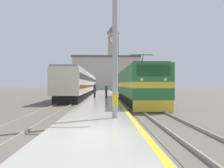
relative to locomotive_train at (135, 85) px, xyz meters
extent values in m
plane|color=#60564C|center=(-3.64, 13.79, -1.87)|extent=(200.00, 200.00, 0.00)
cube|color=#ADA89E|center=(-3.64, 8.79, -1.73)|extent=(3.71, 140.00, 0.27)
cube|color=yellow|center=(-1.94, 8.79, -1.60)|extent=(0.20, 140.00, 0.00)
cube|color=#60564C|center=(0.00, 8.79, -1.86)|extent=(2.83, 140.00, 0.02)
cube|color=gray|center=(-0.72, 8.79, -1.78)|extent=(0.07, 140.00, 0.14)
cube|color=gray|center=(0.72, 8.79, -1.78)|extent=(0.07, 140.00, 0.14)
cube|color=#60564C|center=(-7.13, 8.79, -1.86)|extent=(2.84, 140.00, 0.02)
cube|color=gray|center=(-7.84, 8.79, -1.78)|extent=(0.07, 140.00, 0.14)
cube|color=gray|center=(-6.41, 8.79, -1.78)|extent=(0.07, 140.00, 0.14)
cube|color=black|center=(0.00, 0.04, -1.42)|extent=(2.46, 17.12, 0.90)
cube|color=#286B38|center=(0.00, 0.04, 0.32)|extent=(2.90, 18.61, 2.57)
cube|color=gold|center=(0.00, 0.04, 0.06)|extent=(2.92, 18.63, 0.44)
cube|color=gold|center=(0.00, -9.11, -1.38)|extent=(2.76, 0.30, 0.81)
cube|color=black|center=(0.00, -9.20, 1.05)|extent=(2.32, 0.12, 0.80)
sphere|color=white|center=(-0.80, -9.24, 0.45)|extent=(0.20, 0.20, 0.20)
sphere|color=white|center=(0.80, -9.24, 0.45)|extent=(0.20, 0.20, 0.20)
cube|color=#4C4C51|center=(0.00, 0.04, 1.66)|extent=(2.61, 17.68, 0.12)
cylinder|color=#333333|center=(0.00, -4.96, 2.22)|extent=(0.06, 0.63, 1.03)
cylinder|color=#333333|center=(0.00, -4.26, 2.22)|extent=(0.06, 0.63, 1.03)
cube|color=#262626|center=(0.00, -4.61, 2.72)|extent=(2.03, 0.08, 0.06)
cube|color=black|center=(-7.13, 13.82, -1.42)|extent=(2.46, 33.56, 0.90)
cube|color=beige|center=(-7.13, 13.82, 0.40)|extent=(2.90, 34.96, 2.74)
cube|color=black|center=(-7.13, 13.82, 0.95)|extent=(2.92, 34.26, 0.64)
cube|color=maroon|center=(-7.13, 13.82, -0.15)|extent=(2.92, 34.26, 0.36)
cube|color=gray|center=(-7.13, 13.82, 1.87)|extent=(2.67, 34.96, 0.20)
cylinder|color=#9E9EA3|center=(-2.76, -12.76, 2.41)|extent=(0.28, 0.28, 8.02)
cylinder|color=yellow|center=(-2.76, -12.76, -0.70)|extent=(0.30, 0.30, 0.60)
cylinder|color=#23232D|center=(-4.64, 4.66, -1.16)|extent=(0.26, 0.26, 0.88)
cylinder|color=navy|center=(-4.64, 4.66, -0.35)|extent=(0.34, 0.34, 0.74)
sphere|color=tan|center=(-4.64, 4.66, 0.14)|extent=(0.24, 0.24, 0.24)
cylinder|color=#23232D|center=(-3.13, 4.27, -1.19)|extent=(0.26, 0.26, 0.82)
cylinder|color=#234C33|center=(-3.13, 4.27, -0.44)|extent=(0.34, 0.34, 0.68)
sphere|color=tan|center=(-3.13, 4.27, 0.02)|extent=(0.22, 0.22, 0.22)
cube|color=#ADA393|center=(-0.06, 62.43, 9.23)|extent=(4.12, 4.12, 22.20)
cylinder|color=black|center=(-0.06, 60.35, 17.45)|extent=(3.18, 0.06, 3.18)
cylinder|color=white|center=(-0.06, 60.32, 17.45)|extent=(2.88, 0.10, 2.88)
cone|color=#47514C|center=(-0.06, 62.43, 22.18)|extent=(5.15, 5.15, 3.71)
cube|color=#B7B2A3|center=(-2.98, 48.48, 3.48)|extent=(21.51, 7.09, 10.70)
cube|color=#564C47|center=(-2.98, 48.48, 9.08)|extent=(22.11, 7.69, 0.50)
camera|label=1|loc=(-3.27, -23.87, 0.10)|focal=35.00mm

